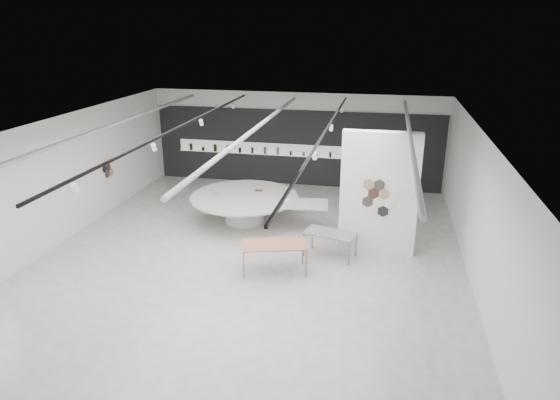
% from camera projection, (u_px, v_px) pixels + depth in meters
% --- Properties ---
extents(room, '(12.02, 14.02, 3.82)m').
position_uv_depth(room, '(248.00, 187.00, 13.94)').
color(room, beige).
rests_on(room, ground).
extents(back_wall_display, '(11.80, 0.27, 3.10)m').
position_uv_depth(back_wall_display, '(294.00, 148.00, 20.51)').
color(back_wall_display, black).
rests_on(back_wall_display, ground).
extents(partition_column, '(2.20, 0.38, 3.60)m').
position_uv_depth(partition_column, '(379.00, 194.00, 14.25)').
color(partition_column, white).
rests_on(partition_column, ground).
extents(display_island, '(4.90, 3.98, 0.93)m').
position_uv_depth(display_island, '(247.00, 205.00, 16.84)').
color(display_island, white).
rests_on(display_island, ground).
extents(sample_table_wood, '(1.92, 1.34, 0.82)m').
position_uv_depth(sample_table_wood, '(274.00, 246.00, 13.38)').
color(sample_table_wood, '#A36F54').
rests_on(sample_table_wood, ground).
extents(sample_table_stone, '(1.58, 1.06, 0.74)m').
position_uv_depth(sample_table_stone, '(330.00, 235.00, 14.28)').
color(sample_table_stone, gray).
rests_on(sample_table_stone, ground).
extents(kitchen_counter, '(1.67, 0.83, 1.26)m').
position_uv_depth(kitchen_counter, '(363.00, 181.00, 19.91)').
color(kitchen_counter, white).
rests_on(kitchen_counter, ground).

